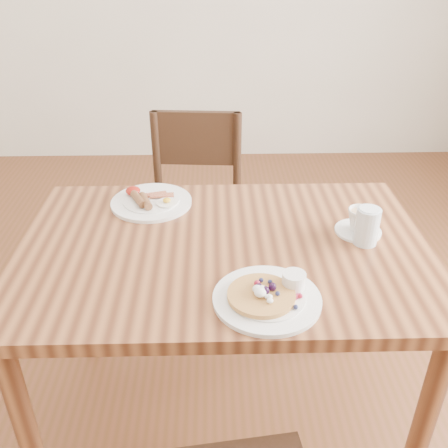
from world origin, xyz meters
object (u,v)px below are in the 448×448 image
object	(u,v)px
dining_table	(224,272)
chair_far	(195,207)
teacup_saucer	(359,222)
water_glass	(367,226)
pancake_plate	(268,296)
breakfast_plate	(150,201)

from	to	relation	value
dining_table	chair_far	xyz separation A→B (m)	(-0.11, 0.71, -0.16)
teacup_saucer	water_glass	distance (m)	0.06
chair_far	water_glass	bearing A→B (deg)	130.54
dining_table	chair_far	bearing A→B (deg)	98.71
teacup_saucer	pancake_plate	bearing A→B (deg)	-133.93
chair_far	breakfast_plate	distance (m)	0.54
pancake_plate	teacup_saucer	world-z (taller)	teacup_saucer
teacup_saucer	water_glass	world-z (taller)	water_glass
breakfast_plate	teacup_saucer	distance (m)	0.68
pancake_plate	water_glass	size ratio (longest dim) A/B	2.42
pancake_plate	water_glass	bearing A→B (deg)	39.77
breakfast_plate	teacup_saucer	bearing A→B (deg)	-16.97
teacup_saucer	water_glass	xyz separation A→B (m)	(0.00, -0.06, 0.02)
chair_far	breakfast_plate	xyz separation A→B (m)	(-0.13, -0.45, 0.27)
chair_far	teacup_saucer	world-z (taller)	chair_far
pancake_plate	breakfast_plate	size ratio (longest dim) A/B	1.00
dining_table	breakfast_plate	size ratio (longest dim) A/B	4.44
pancake_plate	teacup_saucer	bearing A→B (deg)	46.07
dining_table	chair_far	world-z (taller)	chair_far
pancake_plate	teacup_saucer	distance (m)	0.44
pancake_plate	breakfast_plate	world-z (taller)	pancake_plate
pancake_plate	dining_table	bearing A→B (deg)	111.81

